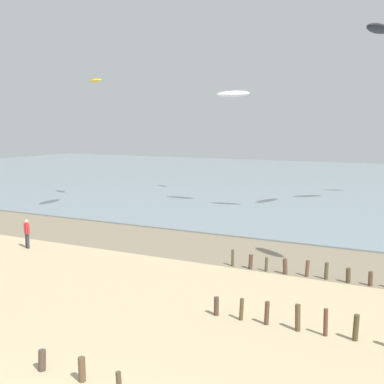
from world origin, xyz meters
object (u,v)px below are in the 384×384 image
Objects in this scene: person_left_flank at (27,233)px; kite_aloft_5 at (95,81)px; kite_aloft_0 at (378,29)px; kite_aloft_4 at (233,94)px.

kite_aloft_5 is at bearing 115.63° from person_left_flank.
kite_aloft_0 is 1.61× the size of kite_aloft_5.
kite_aloft_5 is (-24.21, -3.12, -3.07)m from kite_aloft_0.
kite_aloft_4 reaches higher than person_left_flank.
kite_aloft_4 is at bearing 106.58° from kite_aloft_0.
kite_aloft_0 is 1.11× the size of kite_aloft_4.
kite_aloft_4 is at bearing -143.24° from kite_aloft_5.
kite_aloft_4 is 13.08m from kite_aloft_5.
kite_aloft_5 reaches higher than person_left_flank.
kite_aloft_0 is 12.31m from kite_aloft_4.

